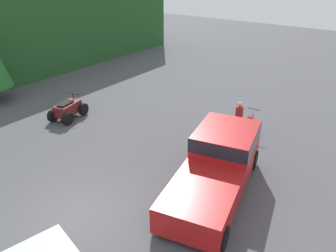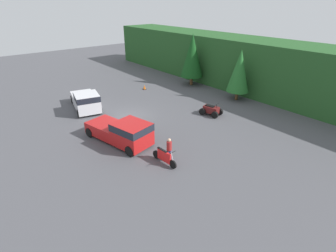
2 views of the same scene
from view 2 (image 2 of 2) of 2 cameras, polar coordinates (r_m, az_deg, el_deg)
The scene contains 10 objects.
ground_plane at distance 25.01m, azimuth -8.85°, elevation 2.13°, with size 80.00×80.00×0.00m, color #4C4C51.
hillside_backdrop at distance 34.56m, azimuth 14.74°, elevation 13.34°, with size 44.00×6.00×5.85m.
tree_left at distance 33.44m, azimuth 5.29°, elevation 15.01°, with size 2.77×2.77×6.29m.
tree_mid_left at distance 29.02m, azimuth 15.27°, elevation 11.47°, with size 2.36×2.36×5.37m.
pickup_truck_red at distance 19.98m, azimuth -9.75°, elevation -1.13°, with size 5.92×3.33×1.90m.
pickup_truck_second at distance 27.08m, azimuth -17.46°, elevation 5.36°, with size 5.64×3.34×1.90m.
dirt_bike at distance 17.54m, azimuth -0.80°, elevation -6.75°, with size 2.22×0.60×1.20m.
quad_atv at distance 25.16m, azimuth 9.36°, elevation 3.42°, with size 2.18×1.59×1.21m.
rider_person at distance 17.57m, azimuth 0.26°, elevation -4.99°, with size 0.38×0.38×1.71m.
traffic_cone at distance 32.45m, azimuth -5.16°, elevation 8.40°, with size 0.42×0.42×0.55m.
Camera 2 is at (19.97, -11.32, 9.95)m, focal length 28.00 mm.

